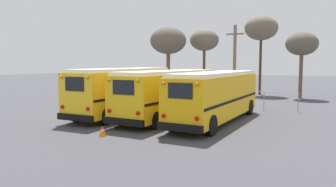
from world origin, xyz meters
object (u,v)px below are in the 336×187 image
object	(u,v)px
school_bus_2	(217,95)
school_bus_0	(123,90)
school_bus_1	(170,92)
bare_tree_3	(168,41)
utility_pole	(235,61)
bare_tree_0	(261,28)
traffic_cone	(102,131)
bare_tree_2	(302,44)
bare_tree_1	(204,41)

from	to	relation	value
school_bus_2	school_bus_0	bearing A→B (deg)	-177.35
school_bus_1	bare_tree_3	bearing A→B (deg)	117.40
utility_pole	bare_tree_0	size ratio (longest dim) A/B	0.82
school_bus_1	bare_tree_3	distance (m)	15.10
utility_pole	school_bus_2	bearing A→B (deg)	-78.79
school_bus_2	traffic_cone	size ratio (longest dim) A/B	19.99
utility_pole	bare_tree_2	distance (m)	7.15
school_bus_1	bare_tree_3	world-z (taller)	bare_tree_3
school_bus_1	traffic_cone	bearing A→B (deg)	-93.45
school_bus_0	bare_tree_3	world-z (taller)	bare_tree_3
utility_pole	traffic_cone	bearing A→B (deg)	-93.24
school_bus_0	school_bus_1	bearing A→B (deg)	9.04
school_bus_2	bare_tree_0	size ratio (longest dim) A/B	1.17
school_bus_1	school_bus_0	bearing A→B (deg)	-170.96
school_bus_1	bare_tree_2	size ratio (longest dim) A/B	1.55
school_bus_0	school_bus_2	xyz separation A→B (m)	(6.58, 0.31, -0.08)
utility_pole	bare_tree_2	world-z (taller)	utility_pole
school_bus_0	bare_tree_2	distance (m)	20.14
school_bus_0	bare_tree_3	bearing A→B (deg)	104.15
bare_tree_1	utility_pole	bearing A→B (deg)	-39.95
bare_tree_1	traffic_cone	size ratio (longest dim) A/B	14.46
school_bus_2	bare_tree_1	xyz separation A→B (m)	(-7.28, 17.00, 4.48)
school_bus_2	bare_tree_1	world-z (taller)	bare_tree_1
school_bus_1	traffic_cone	xyz separation A→B (m)	(-0.39, -6.50, -1.42)
traffic_cone	bare_tree_1	bearing A→B (deg)	98.79
school_bus_1	school_bus_2	xyz separation A→B (m)	(3.29, -0.22, -0.01)
bare_tree_0	traffic_cone	size ratio (longest dim) A/B	17.15
school_bus_1	school_bus_2	distance (m)	3.30
school_bus_1	utility_pole	world-z (taller)	utility_pole
school_bus_0	traffic_cone	distance (m)	6.80
school_bus_2	bare_tree_3	xyz separation A→B (m)	(-9.96, 13.08, 4.27)
school_bus_1	traffic_cone	size ratio (longest dim) A/B	20.14
bare_tree_1	bare_tree_2	xyz separation A→B (m)	(10.48, -0.08, -0.71)
bare_tree_1	bare_tree_2	bearing A→B (deg)	-0.46
bare_tree_0	bare_tree_2	size ratio (longest dim) A/B	1.32
utility_pole	bare_tree_0	distance (m)	6.97
school_bus_1	bare_tree_3	xyz separation A→B (m)	(-6.67, 12.86, 4.26)
bare_tree_0	traffic_cone	distance (m)	26.24
utility_pole	bare_tree_1	bearing A→B (deg)	140.05
bare_tree_1	bare_tree_2	distance (m)	10.51
school_bus_1	bare_tree_0	distance (m)	19.60
school_bus_0	bare_tree_0	distance (m)	20.68
traffic_cone	bare_tree_2	bearing A→B (deg)	73.47
utility_pole	bare_tree_2	size ratio (longest dim) A/B	1.09
school_bus_0	traffic_cone	size ratio (longest dim) A/B	19.00
traffic_cone	school_bus_0	bearing A→B (deg)	115.89
bare_tree_3	bare_tree_0	bearing A→B (deg)	33.56
school_bus_1	school_bus_2	world-z (taller)	school_bus_1
utility_pole	school_bus_1	bearing A→B (deg)	-93.13
school_bus_0	school_bus_2	size ratio (longest dim) A/B	0.95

